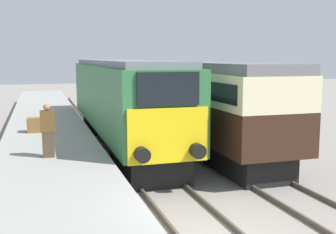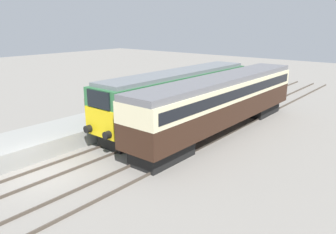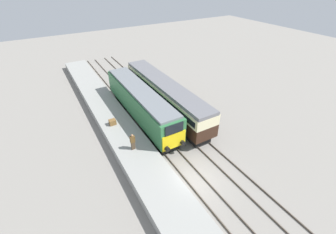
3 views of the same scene
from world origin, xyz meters
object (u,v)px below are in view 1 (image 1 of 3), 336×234
(locomotive, at_px, (121,98))
(luggage_crate, at_px, (36,125))
(passenger_carriage, at_px, (188,93))
(person_on_platform, at_px, (48,131))

(locomotive, bearing_deg, luggage_crate, -167.97)
(locomotive, relative_size, luggage_crate, 21.70)
(locomotive, distance_m, luggage_crate, 3.97)
(passenger_carriage, height_order, person_on_platform, passenger_carriage)
(locomotive, relative_size, passenger_carriage, 0.90)
(passenger_carriage, distance_m, person_on_platform, 9.05)
(locomotive, height_order, passenger_carriage, locomotive)
(luggage_crate, bearing_deg, person_on_platform, -85.35)
(passenger_carriage, xyz_separation_m, person_on_platform, (-6.79, -5.97, -0.52))
(locomotive, distance_m, person_on_platform, 6.56)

